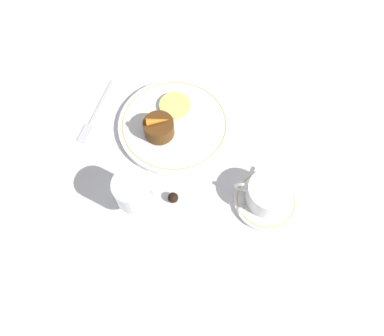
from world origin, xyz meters
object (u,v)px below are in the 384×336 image
object	(u,v)px
wine_glass	(133,191)
dessert_cake	(159,128)
fork	(94,117)
dinner_plate	(174,125)
coffee_cup	(268,193)

from	to	relation	value
wine_glass	dessert_cake	distance (m)	0.19
wine_glass	fork	world-z (taller)	wine_glass
dinner_plate	wine_glass	distance (m)	0.23
coffee_cup	dinner_plate	bearing A→B (deg)	-29.46
coffee_cup	wine_glass	world-z (taller)	wine_glass
coffee_cup	fork	bearing A→B (deg)	-14.64
wine_glass	fork	distance (m)	0.27
dessert_cake	coffee_cup	bearing A→B (deg)	159.02
fork	coffee_cup	bearing A→B (deg)	165.36
wine_glass	fork	size ratio (longest dim) A/B	0.58
dinner_plate	dessert_cake	distance (m)	0.05
coffee_cup	wine_glass	distance (m)	0.28
dinner_plate	dessert_cake	size ratio (longest dim) A/B	3.80
coffee_cup	wine_glass	xyz separation A→B (m)	(0.27, 0.08, 0.04)
dinner_plate	wine_glass	world-z (taller)	wine_glass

